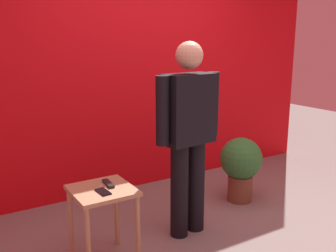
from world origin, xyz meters
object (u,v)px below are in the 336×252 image
Objects in this scene: standing_person at (188,130)px; tv_remote at (108,184)px; side_table at (103,203)px; cell_phone at (103,192)px; potted_plant at (241,164)px.

standing_person reaches higher than tv_remote.
tv_remote reaches higher than side_table.
tv_remote reaches higher than cell_phone.
potted_plant is (1.69, 0.35, -0.09)m from side_table.
side_table is at bearing -142.25° from tv_remote.
standing_person is 0.94m from side_table.
standing_person is at bearing 6.16° from tv_remote.
side_table is 0.14m from cell_phone.
standing_person is 11.63× the size of cell_phone.
cell_phone is at bearing -123.15° from tv_remote.
cell_phone is (-0.84, -0.14, -0.32)m from standing_person.
standing_person is 0.82m from tv_remote.
standing_person reaches higher than cell_phone.
standing_person is 0.91m from cell_phone.
potted_plant reaches higher than cell_phone.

